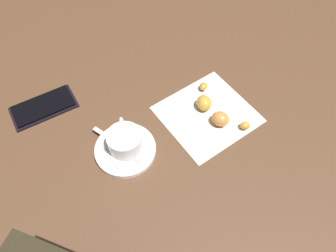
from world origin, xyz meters
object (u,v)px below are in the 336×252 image
Objects in this scene: espresso_cup at (125,141)px; sugar_packet at (115,155)px; teaspoon at (127,149)px; napkin at (207,114)px; cell_phone at (44,107)px; croissant at (214,110)px; saucer at (125,150)px.

sugar_packet is (0.03, -0.00, -0.02)m from espresso_cup.
teaspoon is at bearing 64.44° from espresso_cup.
cell_phone is at bearing -44.26° from napkin.
napkin is 0.02m from croissant.
espresso_cup reaches higher than napkin.
sugar_packet is (0.03, -0.01, 0.00)m from teaspoon.
teaspoon is 2.06× the size of sugar_packet.
teaspoon is 0.03m from sugar_packet.
cell_phone is at bearing -162.48° from sugar_packet.
croissant is at bearing 134.55° from napkin.
saucer is 0.77× the size of croissant.
sugar_packet is 0.40× the size of croissant.
cell_phone is at bearing -70.93° from espresso_cup.
napkin is at bearing 135.74° from cell_phone.
napkin is at bearing 83.88° from sugar_packet.
teaspoon is at bearing 91.48° from saucer.
saucer is 0.03m from sugar_packet.
sugar_packet reaches higher than cell_phone.
saucer is at bearing 0.66° from espresso_cup.
teaspoon is at bearing 83.74° from sugar_packet.
napkin is (-0.19, 0.04, -0.01)m from teaspoon.
sugar_packet is 0.34× the size of napkin.
teaspoon is 0.23m from cell_phone.
napkin is (-0.19, 0.05, -0.03)m from espresso_cup.
croissant is (-0.20, 0.05, 0.01)m from saucer.
croissant is (-0.20, 0.05, -0.02)m from espresso_cup.
saucer is 0.82× the size of cell_phone.
espresso_cup is 0.57× the size of cell_phone.
espresso_cup is at bearing 95.26° from sugar_packet.
sugar_packet is 0.22m from napkin.
saucer is 1.44× the size of espresso_cup.
espresso_cup is (-0.00, -0.00, 0.03)m from saucer.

